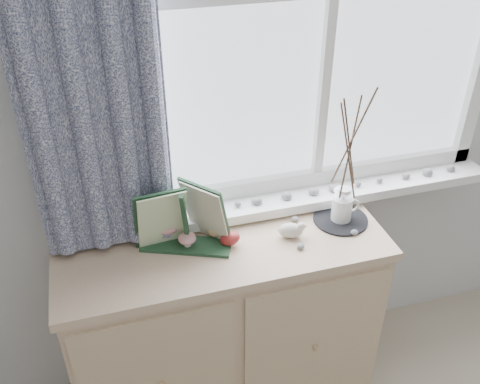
{
  "coord_description": "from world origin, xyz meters",
  "views": [
    {
      "loc": [
        -0.51,
        0.3,
        2.07
      ],
      "look_at": [
        -0.1,
        1.7,
        1.1
      ],
      "focal_mm": 40.0,
      "sensor_mm": 36.0,
      "label": 1
    }
  ],
  "objects_px": {
    "toadstool_cluster": "(172,229)",
    "twig_pitcher": "(350,143)",
    "botanical_book": "(186,222)",
    "sideboard": "(225,327)"
  },
  "relations": [
    {
      "from": "toadstool_cluster",
      "to": "botanical_book",
      "type": "bearing_deg",
      "value": -60.63
    },
    {
      "from": "botanical_book",
      "to": "twig_pitcher",
      "type": "bearing_deg",
      "value": 24.23
    },
    {
      "from": "twig_pitcher",
      "to": "botanical_book",
      "type": "bearing_deg",
      "value": -169.98
    },
    {
      "from": "sideboard",
      "to": "toadstool_cluster",
      "type": "bearing_deg",
      "value": 156.12
    },
    {
      "from": "sideboard",
      "to": "toadstool_cluster",
      "type": "xyz_separation_m",
      "value": [
        -0.17,
        0.07,
        0.48
      ]
    },
    {
      "from": "sideboard",
      "to": "toadstool_cluster",
      "type": "height_order",
      "value": "toadstool_cluster"
    },
    {
      "from": "toadstool_cluster",
      "to": "twig_pitcher",
      "type": "xyz_separation_m",
      "value": [
        0.64,
        -0.05,
        0.28
      ]
    },
    {
      "from": "botanical_book",
      "to": "toadstool_cluster",
      "type": "relative_size",
      "value": 2.48
    },
    {
      "from": "botanical_book",
      "to": "twig_pitcher",
      "type": "relative_size",
      "value": 0.64
    },
    {
      "from": "toadstool_cluster",
      "to": "twig_pitcher",
      "type": "distance_m",
      "value": 0.7
    }
  ]
}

